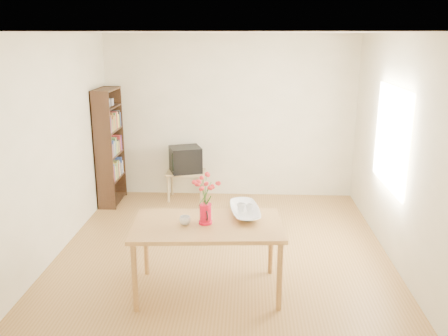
# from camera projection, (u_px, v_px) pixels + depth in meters

# --- Properties ---
(room) EXTENTS (4.50, 4.50, 4.50)m
(room) POSITION_uv_depth(u_px,v_px,m) (225.00, 150.00, 5.44)
(room) COLOR brown
(room) RESTS_ON ground
(table) EXTENTS (1.55, 0.95, 0.75)m
(table) POSITION_uv_depth(u_px,v_px,m) (208.00, 231.00, 4.77)
(table) COLOR olive
(table) RESTS_ON ground
(tv_stand) EXTENTS (0.60, 0.45, 0.46)m
(tv_stand) POSITION_uv_depth(u_px,v_px,m) (186.00, 176.00, 7.61)
(tv_stand) COLOR tan
(tv_stand) RESTS_ON ground
(bookshelf) EXTENTS (0.28, 0.70, 1.80)m
(bookshelf) POSITION_uv_depth(u_px,v_px,m) (110.00, 151.00, 7.33)
(bookshelf) COLOR black
(bookshelf) RESTS_ON ground
(pitcher) EXTENTS (0.14, 0.21, 0.21)m
(pitcher) POSITION_uv_depth(u_px,v_px,m) (206.00, 214.00, 4.74)
(pitcher) COLOR red
(pitcher) RESTS_ON table
(flowers) EXTENTS (0.24, 0.24, 0.33)m
(flowers) POSITION_uv_depth(u_px,v_px,m) (205.00, 189.00, 4.66)
(flowers) COLOR #ED3740
(flowers) RESTS_ON pitcher
(mug) EXTENTS (0.16, 0.16, 0.09)m
(mug) POSITION_uv_depth(u_px,v_px,m) (185.00, 221.00, 4.71)
(mug) COLOR white
(mug) RESTS_ON table
(bowl) EXTENTS (0.50, 0.50, 0.42)m
(bowl) POSITION_uv_depth(u_px,v_px,m) (245.00, 195.00, 4.95)
(bowl) COLOR white
(bowl) RESTS_ON table
(teacup_a) EXTENTS (0.10, 0.10, 0.07)m
(teacup_a) POSITION_uv_depth(u_px,v_px,m) (241.00, 199.00, 4.96)
(teacup_a) COLOR white
(teacup_a) RESTS_ON bowl
(teacup_b) EXTENTS (0.07, 0.07, 0.06)m
(teacup_b) POSITION_uv_depth(u_px,v_px,m) (249.00, 199.00, 4.98)
(teacup_b) COLOR white
(teacup_b) RESTS_ON bowl
(television) EXTENTS (0.58, 0.56, 0.40)m
(television) POSITION_uv_depth(u_px,v_px,m) (186.00, 159.00, 7.55)
(television) COLOR black
(television) RESTS_ON tv_stand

